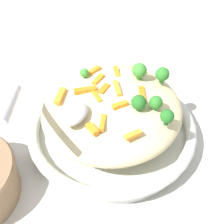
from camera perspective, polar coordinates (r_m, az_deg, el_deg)
name	(u,v)px	position (r m, az deg, el deg)	size (l,w,h in m)	color
ground_plane	(112,138)	(0.60, 0.00, -5.05)	(2.40, 2.40, 0.00)	beige
serving_bowl	(112,129)	(0.58, 0.00, -3.38)	(0.32, 0.32, 0.05)	silver
pasta_mound	(112,109)	(0.54, 0.00, 0.62)	(0.26, 0.26, 0.08)	beige
carrot_piece_0	(97,96)	(0.51, -2.97, 3.00)	(0.03, 0.01, 0.01)	orange
carrot_piece_1	(117,88)	(0.52, 1.03, 4.60)	(0.04, 0.01, 0.01)	orange
carrot_piece_2	(142,95)	(0.52, 5.81, 3.28)	(0.04, 0.01, 0.01)	orange
carrot_piece_3	(94,71)	(0.58, -3.49, 7.96)	(0.03, 0.01, 0.01)	orange
carrot_piece_4	(98,80)	(0.55, -2.70, 6.19)	(0.03, 0.01, 0.01)	orange
carrot_piece_5	(92,129)	(0.46, -3.84, -3.24)	(0.02, 0.01, 0.01)	orange
carrot_piece_6	(120,105)	(0.49, 1.55, 1.33)	(0.03, 0.01, 0.01)	orange
carrot_piece_7	(117,72)	(0.57, 0.90, 7.69)	(0.03, 0.01, 0.01)	orange
carrot_piece_8	(60,96)	(0.52, -9.95, 3.10)	(0.04, 0.01, 0.01)	orange
carrot_piece_9	(104,89)	(0.52, -1.64, 4.37)	(0.03, 0.01, 0.01)	orange
carrot_piece_10	(138,69)	(0.58, 5.08, 8.22)	(0.02, 0.01, 0.01)	orange
carrot_piece_11	(103,123)	(0.47, -1.81, -2.08)	(0.03, 0.01, 0.01)	orange
carrot_piece_12	(85,90)	(0.52, -5.15, 4.22)	(0.04, 0.01, 0.01)	orange
carrot_piece_13	(133,135)	(0.45, 4.04, -4.40)	(0.03, 0.01, 0.01)	orange
broccoli_floret_0	(84,73)	(0.56, -5.34, 7.49)	(0.02, 0.02, 0.02)	#377928
broccoli_floret_1	(162,74)	(0.55, 9.66, 7.13)	(0.03, 0.03, 0.03)	#296820
broccoli_floret_2	(139,71)	(0.55, 5.30, 7.92)	(0.03, 0.03, 0.03)	#377928
broccoli_floret_3	(167,117)	(0.47, 10.54, -0.86)	(0.02, 0.02, 0.03)	#205B1C
broccoli_floret_4	(139,103)	(0.48, 5.16, 1.81)	(0.03, 0.03, 0.03)	#205B1C
broccoli_floret_5	(157,101)	(0.49, 8.61, 2.12)	(0.02, 0.02, 0.03)	#296820
serving_spoon	(50,109)	(0.46, -11.82, 0.49)	(0.16, 0.15, 0.10)	#B7B7BC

